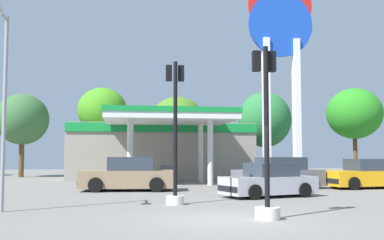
{
  "coord_description": "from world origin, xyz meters",
  "views": [
    {
      "loc": [
        -2.73,
        -12.34,
        1.74
      ],
      "look_at": [
        1.02,
        12.86,
        3.63
      ],
      "focal_mm": 43.68,
      "sensor_mm": 36.0,
      "label": 1
    }
  ],
  "objects_px": {
    "station_pole_sign": "(281,46)",
    "traffic_signal_0": "(266,154)",
    "car_3": "(367,175)",
    "traffic_signal_1": "(175,146)",
    "car_4": "(279,174)",
    "car_1": "(128,175)",
    "tree_2": "(102,110)",
    "car_0": "(269,181)",
    "corner_streetlamp": "(3,90)",
    "tree_1": "(22,119)",
    "tree_3": "(177,120)",
    "tree_4": "(265,120)",
    "tree_5": "(354,114)"
  },
  "relations": [
    {
      "from": "tree_2",
      "to": "tree_4",
      "type": "xyz_separation_m",
      "value": [
        13.64,
        -0.96,
        -0.69
      ]
    },
    {
      "from": "corner_streetlamp",
      "to": "station_pole_sign",
      "type": "bearing_deg",
      "value": 44.88
    },
    {
      "from": "car_3",
      "to": "traffic_signal_1",
      "type": "xyz_separation_m",
      "value": [
        -10.68,
        -6.31,
        1.35
      ]
    },
    {
      "from": "car_4",
      "to": "tree_4",
      "type": "bearing_deg",
      "value": 75.13
    },
    {
      "from": "car_4",
      "to": "tree_2",
      "type": "bearing_deg",
      "value": 120.86
    },
    {
      "from": "traffic_signal_0",
      "to": "tree_3",
      "type": "height_order",
      "value": "tree_3"
    },
    {
      "from": "tree_1",
      "to": "tree_2",
      "type": "height_order",
      "value": "tree_2"
    },
    {
      "from": "car_0",
      "to": "tree_5",
      "type": "relative_size",
      "value": 0.56
    },
    {
      "from": "traffic_signal_0",
      "to": "tree_4",
      "type": "height_order",
      "value": "tree_4"
    },
    {
      "from": "tree_3",
      "to": "tree_5",
      "type": "height_order",
      "value": "tree_5"
    },
    {
      "from": "station_pole_sign",
      "to": "traffic_signal_0",
      "type": "relative_size",
      "value": 2.86
    },
    {
      "from": "car_1",
      "to": "tree_3",
      "type": "height_order",
      "value": "tree_3"
    },
    {
      "from": "car_3",
      "to": "tree_2",
      "type": "bearing_deg",
      "value": 130.74
    },
    {
      "from": "station_pole_sign",
      "to": "tree_4",
      "type": "height_order",
      "value": "station_pole_sign"
    },
    {
      "from": "car_1",
      "to": "tree_2",
      "type": "relative_size",
      "value": 0.64
    },
    {
      "from": "car_3",
      "to": "tree_1",
      "type": "height_order",
      "value": "tree_1"
    },
    {
      "from": "traffic_signal_1",
      "to": "tree_3",
      "type": "distance_m",
      "value": 23.3
    },
    {
      "from": "car_3",
      "to": "traffic_signal_1",
      "type": "relative_size",
      "value": 0.87
    },
    {
      "from": "tree_3",
      "to": "tree_5",
      "type": "bearing_deg",
      "value": -6.83
    },
    {
      "from": "car_0",
      "to": "car_3",
      "type": "height_order",
      "value": "car_3"
    },
    {
      "from": "traffic_signal_0",
      "to": "tree_1",
      "type": "bearing_deg",
      "value": 114.48
    },
    {
      "from": "car_3",
      "to": "car_0",
      "type": "bearing_deg",
      "value": -148.68
    },
    {
      "from": "traffic_signal_0",
      "to": "car_0",
      "type": "bearing_deg",
      "value": 71.71
    },
    {
      "from": "traffic_signal_0",
      "to": "car_4",
      "type": "bearing_deg",
      "value": 69.45
    },
    {
      "from": "station_pole_sign",
      "to": "car_0",
      "type": "height_order",
      "value": "station_pole_sign"
    },
    {
      "from": "traffic_signal_0",
      "to": "car_3",
      "type": "bearing_deg",
      "value": 50.24
    },
    {
      "from": "tree_5",
      "to": "tree_2",
      "type": "bearing_deg",
      "value": 175.63
    },
    {
      "from": "car_0",
      "to": "tree_1",
      "type": "distance_m",
      "value": 23.88
    },
    {
      "from": "car_0",
      "to": "corner_streetlamp",
      "type": "distance_m",
      "value": 10.83
    },
    {
      "from": "tree_1",
      "to": "tree_5",
      "type": "relative_size",
      "value": 0.87
    },
    {
      "from": "tree_1",
      "to": "traffic_signal_0",
      "type": "bearing_deg",
      "value": -65.52
    },
    {
      "from": "car_1",
      "to": "car_4",
      "type": "height_order",
      "value": "car_1"
    },
    {
      "from": "tree_1",
      "to": "tree_5",
      "type": "bearing_deg",
      "value": -0.63
    },
    {
      "from": "tree_2",
      "to": "tree_3",
      "type": "height_order",
      "value": "tree_2"
    },
    {
      "from": "car_0",
      "to": "car_4",
      "type": "bearing_deg",
      "value": 66.26
    },
    {
      "from": "car_1",
      "to": "car_4",
      "type": "relative_size",
      "value": 0.98
    },
    {
      "from": "traffic_signal_0",
      "to": "corner_streetlamp",
      "type": "xyz_separation_m",
      "value": [
        -7.49,
        2.48,
        1.94
      ]
    },
    {
      "from": "car_3",
      "to": "tree_1",
      "type": "xyz_separation_m",
      "value": [
        -20.27,
        15.17,
        3.79
      ]
    },
    {
      "from": "tree_2",
      "to": "tree_3",
      "type": "relative_size",
      "value": 1.09
    },
    {
      "from": "traffic_signal_0",
      "to": "car_1",
      "type": "bearing_deg",
      "value": 108.7
    },
    {
      "from": "car_4",
      "to": "traffic_signal_1",
      "type": "xyz_separation_m",
      "value": [
        -6.09,
        -6.72,
        1.31
      ]
    },
    {
      "from": "car_0",
      "to": "traffic_signal_0",
      "type": "distance_m",
      "value": 6.85
    },
    {
      "from": "car_3",
      "to": "station_pole_sign",
      "type": "bearing_deg",
      "value": 114.55
    },
    {
      "from": "tree_2",
      "to": "tree_5",
      "type": "height_order",
      "value": "tree_5"
    },
    {
      "from": "car_3",
      "to": "car_4",
      "type": "distance_m",
      "value": 4.61
    },
    {
      "from": "car_1",
      "to": "traffic_signal_1",
      "type": "distance_m",
      "value": 6.82
    },
    {
      "from": "car_3",
      "to": "tree_2",
      "type": "relative_size",
      "value": 0.6
    },
    {
      "from": "traffic_signal_0",
      "to": "station_pole_sign",
      "type": "bearing_deg",
      "value": 69.18
    },
    {
      "from": "car_0",
      "to": "car_1",
      "type": "distance_m",
      "value": 7.06
    },
    {
      "from": "traffic_signal_1",
      "to": "tree_4",
      "type": "distance_m",
      "value": 24.22
    }
  ]
}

